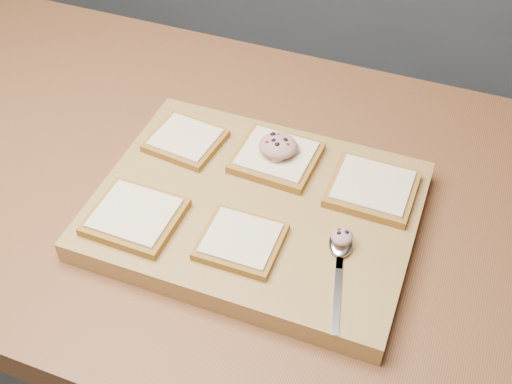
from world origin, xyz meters
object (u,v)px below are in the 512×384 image
at_px(bread_far_center, 276,157).
at_px(tuna_salad_dollop, 278,146).
at_px(spoon, 340,250).
at_px(cutting_board, 256,210).

height_order(bread_far_center, tuna_salad_dollop, tuna_salad_dollop).
height_order(bread_far_center, spoon, bread_far_center).
xyz_separation_m(bread_far_center, tuna_salad_dollop, (0.00, 0.00, 0.02)).
height_order(cutting_board, tuna_salad_dollop, tuna_salad_dollop).
xyz_separation_m(cutting_board, tuna_salad_dollop, (-0.00, 0.10, 0.05)).
height_order(cutting_board, spoon, spoon).
bearing_deg(spoon, bread_far_center, 135.28).
distance_m(bread_far_center, spoon, 0.21).
bearing_deg(tuna_salad_dollop, bread_far_center, -126.00).
xyz_separation_m(tuna_salad_dollop, spoon, (0.15, -0.15, -0.03)).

